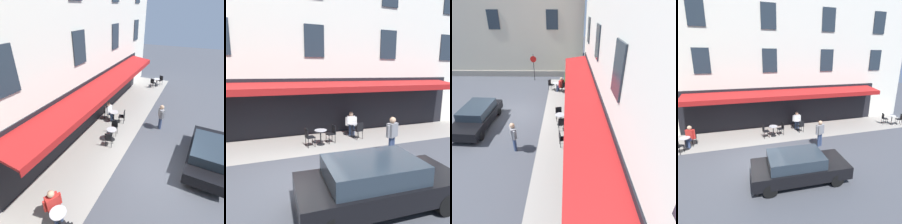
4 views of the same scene
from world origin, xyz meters
TOP-DOWN VIEW (x-y plane):
  - ground_plane at (0.00, 0.00)m, footprint 70.00×70.00m
  - sidewalk_cafe_terrace at (-3.25, -3.40)m, footprint 20.50×3.20m
  - cafe_building_facade at (-4.00, -9.49)m, footprint 20.00×10.70m
  - cafe_table_near_entrance at (-3.44, -3.75)m, footprint 0.60×0.60m
  - cafe_chair_black_corner_left at (-3.57, -3.13)m, footprint 0.47×0.47m
  - cafe_chair_black_facing_street at (-3.62, -4.36)m, footprint 0.50×0.50m
  - cafe_table_mid_terrace at (-1.43, -2.99)m, footprint 0.60×0.60m
  - cafe_chair_black_under_awning at (-0.80, -2.88)m, footprint 0.46×0.46m
  - cafe_chair_black_near_door at (-2.05, -3.10)m, footprint 0.46×0.46m
  - cafe_table_streetside at (4.10, -2.51)m, footprint 0.60×0.60m
  - cafe_chair_black_kerbside at (3.81, -3.07)m, footprint 0.54×0.54m
  - cafe_table_far_end at (-11.48, -2.68)m, footprint 0.60×0.60m
  - cafe_chair_black_back_row at (-12.05, -2.40)m, footprint 0.53×0.53m
  - cafe_chair_black_corner_right at (-10.90, -2.92)m, footprint 0.52×0.52m
  - seated_patron_in_white at (-3.56, -4.15)m, footprint 0.64×0.61m
  - seated_companion_in_red at (3.91, -2.88)m, footprint 0.64×0.67m
  - walking_pedestrian_in_grey at (-3.93, -0.65)m, footprint 0.64×0.46m
  - parked_car_black at (-1.54, 2.24)m, footprint 4.38×2.01m

SIDE VIEW (x-z plane):
  - ground_plane at x=0.00m, z-range 0.00..0.00m
  - sidewalk_cafe_terrace at x=-3.25m, z-range 0.00..0.01m
  - cafe_table_near_entrance at x=-3.44m, z-range 0.12..0.87m
  - cafe_table_mid_terrace at x=-1.43m, z-range 0.12..0.87m
  - cafe_table_streetside at x=4.10m, z-range 0.12..0.87m
  - cafe_table_far_end at x=-11.48m, z-range 0.12..0.87m
  - cafe_chair_black_corner_left at x=-3.57m, z-range 0.09..1.00m
  - cafe_chair_black_facing_street at x=-3.62m, z-range 0.09..1.00m
  - cafe_chair_black_under_awning at x=-0.80m, z-range 0.09..1.00m
  - cafe_chair_black_near_door at x=-2.05m, z-range 0.09..1.00m
  - cafe_chair_black_kerbside at x=3.81m, z-range 0.09..1.00m
  - cafe_chair_black_back_row at x=-12.05m, z-range 0.09..1.00m
  - cafe_chair_black_corner_right at x=-10.90m, z-range 0.09..1.00m
  - seated_patron_in_white at x=-3.56m, z-range 0.05..1.35m
  - parked_car_black at x=-1.54m, z-range 0.05..1.38m
  - seated_companion_in_red at x=3.91m, z-range 0.04..1.39m
  - walking_pedestrian_in_grey at x=-3.93m, z-range 0.14..1.83m
  - cafe_building_facade at x=-4.00m, z-range -0.01..14.99m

